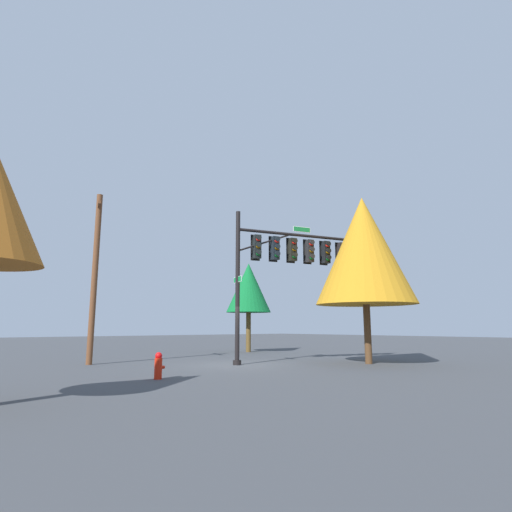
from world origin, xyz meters
The scene contains 6 objects.
ground_plane centered at (0.00, 0.00, 0.00)m, with size 120.00×120.00×0.00m, color #3E4044.
signal_pole_assembly centered at (2.49, -0.79, 4.94)m, with size 5.97×2.44×6.85m.
utility_pole centered at (-4.87, 4.20, 3.99)m, with size 0.68×1.75×7.67m.
fire_hydrant centered at (-4.93, -2.36, 0.41)m, with size 0.33×0.24×0.83m.
tree_near centered at (4.81, -3.36, 5.14)m, with size 4.55×4.55×7.68m.
tree_far centered at (6.25, 6.94, 4.19)m, with size 2.96×2.96×5.86m.
Camera 1 is at (-11.26, -14.66, 1.62)m, focal length 29.17 mm.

